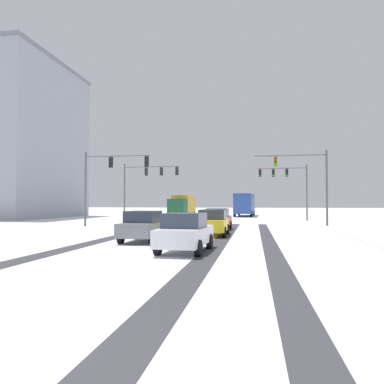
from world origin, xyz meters
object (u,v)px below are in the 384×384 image
Objects in this scene: traffic_signal_far_left at (146,178)px; bus_oncoming at (245,203)px; traffic_signal_far_right at (287,179)px; traffic_signal_near_left at (108,173)px; car_white_fourth at (185,232)px; traffic_signal_near_right at (306,175)px; car_red_lead at (218,219)px; car_yellow_cab_second at (213,223)px; car_grey_third at (144,226)px; box_truck_delivery at (182,206)px.

traffic_signal_far_left is 0.59× the size of bus_oncoming.
traffic_signal_far_right reaches higher than bus_oncoming.
car_white_fourth is (9.69, -15.35, -3.82)m from traffic_signal_near_left.
car_white_fourth is at bearing -112.56° from traffic_signal_near_right.
car_red_lead and car_yellow_cab_second have the same top height.
traffic_signal_near_left is 1.58× the size of car_yellow_cab_second.
traffic_signal_far_right is 18.11m from car_red_lead.
traffic_signal_far_left is 1.60× the size of car_grey_third.
car_red_lead is (9.81, -2.35, -3.82)m from traffic_signal_near_left.
car_white_fourth is at bearing -57.72° from traffic_signal_near_left.
traffic_signal_near_right is at bearing -87.27° from traffic_signal_far_right.
traffic_signal_near_right is 1.58× the size of car_yellow_cab_second.
traffic_signal_near_left reaches higher than car_yellow_cab_second.
traffic_signal_far_right is (16.34, 14.07, 0.14)m from traffic_signal_near_left.
traffic_signal_near_left is at bearing 143.03° from car_yellow_cab_second.
car_red_lead is 29.72m from bus_oncoming.
box_truck_delivery is (3.26, 17.44, -3.01)m from traffic_signal_near_left.
car_white_fourth is (-7.22, -17.37, -3.61)m from traffic_signal_near_right.
traffic_signal_near_left reaches higher than car_red_lead.
car_grey_third is (6.76, -11.58, -3.82)m from traffic_signal_near_left.
traffic_signal_near_right is 12.33m from car_yellow_cab_second.
bus_oncoming is at bearing 51.38° from box_truck_delivery.
traffic_signal_far_left is at bearing 118.38° from car_yellow_cab_second.
traffic_signal_near_right reaches higher than car_red_lead.
traffic_signal_far_left is 0.88× the size of box_truck_delivery.
traffic_signal_near_left is at bearing 122.28° from car_white_fourth.
traffic_signal_far_left is 22.72m from car_grey_third.
bus_oncoming is (1.33, 29.67, 1.18)m from car_red_lead.
car_red_lead is at bearing -92.57° from bus_oncoming.
car_yellow_cab_second is 34.88m from bus_oncoming.
traffic_signal_far_right is 13.87m from box_truck_delivery.
traffic_signal_far_left is 20.21m from car_yellow_cab_second.
box_truck_delivery is at bearing 108.33° from car_red_lead.
car_yellow_cab_second is 0.37× the size of bus_oncoming.
car_yellow_cab_second is at bearing -61.62° from traffic_signal_far_left.
car_red_lead and car_grey_third have the same top height.
traffic_signal_far_left reaches higher than car_white_fourth.
traffic_signal_far_right is 1.55× the size of car_white_fourth.
car_grey_third is at bearing -59.71° from traffic_signal_near_left.
traffic_signal_far_right is 1.57× the size of car_grey_third.
traffic_signal_far_left is at bearing -109.62° from box_truck_delivery.
traffic_signal_far_left is 27.15m from car_white_fourth.
traffic_signal_far_right is 22.85m from car_yellow_cab_second.
car_grey_third is 29.24m from box_truck_delivery.
car_white_fourth is at bearing -92.18° from car_yellow_cab_second.
car_yellow_cab_second is 7.83m from car_white_fourth.
traffic_signal_far_left is at bearing -121.28° from bus_oncoming.
car_grey_third and car_white_fourth have the same top height.
bus_oncoming reaches higher than car_white_fourth.
traffic_signal_near_left is at bearing -100.58° from box_truck_delivery.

